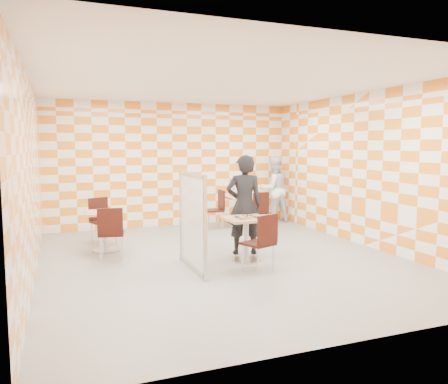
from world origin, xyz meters
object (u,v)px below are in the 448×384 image
Objects in this scene: soda_bottle at (245,192)px; man_white at (274,189)px; chair_empty_far at (101,217)px; chair_second_side at (217,206)px; second_table at (241,206)px; chair_second_front at (258,209)px; partition at (192,221)px; empty_table at (106,224)px; chair_main_front at (262,239)px; chair_empty_near at (111,229)px; main_table at (246,232)px; man_dark at (244,205)px; sport_bottle at (234,193)px.

man_white is at bearing 22.69° from soda_bottle.
chair_empty_far is 4.53m from man_white.
second_table is at bearing -0.93° from chair_second_side.
chair_empty_far is (-3.42, 0.11, 0.00)m from chair_second_front.
partition is 0.91× the size of man_white.
chair_second_front reaches higher than empty_table.
chair_main_front and chair_second_side have the same top height.
chair_empty_near is 1.44m from chair_empty_far.
main_table is 0.81× the size of chair_main_front.
man_dark reaches higher than empty_table.
chair_second_side is 1.00× the size of chair_empty_far.
second_table is (1.12, 2.89, 0.00)m from main_table.
chair_second_side is 2.47m from man_dark.
chair_main_front is 1.00× the size of chair_second_front.
chair_second_side is at bearing 37.80° from chair_empty_near.
main_table is 3.99m from man_white.
chair_empty_near is at bearing -148.59° from soda_bottle.
chair_main_front is at bearing -108.03° from second_table.
man_dark is (2.32, -0.34, 0.35)m from chair_empty_near.
main_table is at bearing -113.03° from soda_bottle.
soda_bottle is (3.38, 2.07, 0.31)m from chair_empty_near.
second_table is 1.00× the size of empty_table.
second_table is at bearing 71.97° from chair_main_front.
second_table is 0.37m from sport_bottle.
chair_second_front is (1.24, 2.16, 0.04)m from main_table.
soda_bottle reaches higher than chair_second_side.
chair_main_front is 1.00× the size of chair_second_side.
chair_empty_near is at bearing -88.84° from chair_empty_far.
man_white is (4.38, 1.73, 0.34)m from empty_table.
partition is at bearing -133.82° from chair_second_front.
man_dark is (2.33, -1.09, 0.39)m from empty_table.
soda_bottle is (1.29, 3.65, 0.31)m from chair_main_front.
main_table is 2.68m from empty_table.
man_white reaches higher than soda_bottle.
soda_bottle is at bearing 53.98° from partition.
main_table is at bearing 85.32° from chair_main_front.
chair_second_side and chair_empty_near have the same top height.
chair_main_front is 4.02× the size of soda_bottle.
chair_second_side is at bearing 179.07° from second_table.
man_dark is (-1.07, -1.67, 0.35)m from chair_second_front.
empty_table is at bearing 132.07° from chair_main_front.
main_table is at bearing -36.05° from empty_table.
chair_main_front and chair_empty_near have the same top height.
chair_main_front is at bearing 94.21° from man_dark.
chair_second_side is at bearing -83.56° from man_dark.
soda_bottle is at bearing -0.61° from chair_second_side.
chair_empty_far is at bearing -166.92° from sport_bottle.
chair_empty_far is 0.51× the size of man_dark.
chair_main_front is 3.69m from chair_empty_far.
second_table is at bearing 21.77° from empty_table.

